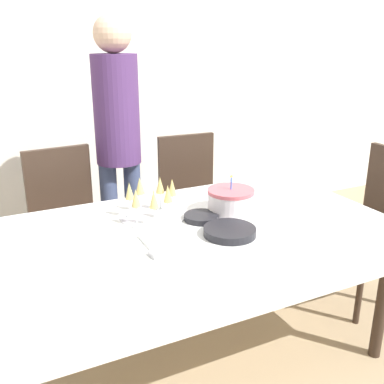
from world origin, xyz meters
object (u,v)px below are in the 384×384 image
object	(u,v)px
dining_chair_far_right	(192,200)
plate_stack_main	(230,231)
birthday_cake	(231,201)
dining_chair_far_left	(67,221)
person_standing	(117,129)
champagne_tray	(152,201)
dining_chair_right_end	(377,221)
plate_stack_dessert	(201,217)

from	to	relation	value
dining_chair_far_right	plate_stack_main	xyz separation A→B (m)	(-0.31, -1.01, 0.23)
birthday_cake	dining_chair_far_left	bearing A→B (deg)	131.68
dining_chair_far_right	person_standing	world-z (taller)	person_standing
champagne_tray	person_standing	size ratio (longest dim) A/B	0.19
dining_chair_right_end	person_standing	world-z (taller)	person_standing
birthday_cake	champagne_tray	xyz separation A→B (m)	(-0.38, 0.12, 0.02)
champagne_tray	plate_stack_main	bearing A→B (deg)	-56.48
dining_chair_right_end	plate_stack_main	world-z (taller)	dining_chair_right_end
birthday_cake	dining_chair_far_right	bearing A→B (deg)	77.91
dining_chair_far_right	plate_stack_dessert	size ratio (longest dim) A/B	5.65
birthday_cake	person_standing	bearing A→B (deg)	109.83
dining_chair_right_end	champagne_tray	world-z (taller)	dining_chair_right_end
dining_chair_far_left	plate_stack_main	world-z (taller)	dining_chair_far_left
plate_stack_main	dining_chair_far_right	bearing A→B (deg)	72.82
plate_stack_main	plate_stack_dessert	bearing A→B (deg)	98.44
birthday_cake	dining_chair_right_end	bearing A→B (deg)	-3.32
champagne_tray	person_standing	distance (m)	0.78
dining_chair_far_right	champagne_tray	size ratio (longest dim) A/B	2.97
plate_stack_main	champagne_tray	bearing A→B (deg)	123.52
champagne_tray	dining_chair_right_end	bearing A→B (deg)	-7.16
dining_chair_far_left	dining_chair_far_right	world-z (taller)	same
birthday_cake	plate_stack_dessert	distance (m)	0.19
dining_chair_far_right	plate_stack_dessert	bearing A→B (deg)	-113.43
dining_chair_far_right	dining_chair_right_end	size ratio (longest dim) A/B	1.00
dining_chair_far_right	birthday_cake	distance (m)	0.83
dining_chair_far_right	plate_stack_main	size ratio (longest dim) A/B	4.05
dining_chair_far_left	plate_stack_dessert	xyz separation A→B (m)	(0.51, -0.79, 0.22)
champagne_tray	plate_stack_main	world-z (taller)	champagne_tray
plate_stack_dessert	person_standing	xyz separation A→B (m)	(-0.13, 0.88, 0.29)
plate_stack_dessert	dining_chair_far_right	bearing A→B (deg)	66.57
birthday_cake	champagne_tray	bearing A→B (deg)	163.05
dining_chair_far_left	person_standing	xyz separation A→B (m)	(0.37, 0.09, 0.51)
plate_stack_main	plate_stack_dessert	size ratio (longest dim) A/B	1.40
dining_chair_far_left	birthday_cake	distance (m)	1.06
plate_stack_main	person_standing	bearing A→B (deg)	98.48
birthday_cake	plate_stack_main	world-z (taller)	birthday_cake
dining_chair_right_end	plate_stack_dessert	world-z (taller)	dining_chair_right_end
dining_chair_far_right	champagne_tray	distance (m)	0.90
dining_chair_right_end	person_standing	distance (m)	1.68
birthday_cake	plate_stack_main	distance (m)	0.28
dining_chair_far_left	dining_chair_right_end	distance (m)	1.88
plate_stack_main	person_standing	distance (m)	1.14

